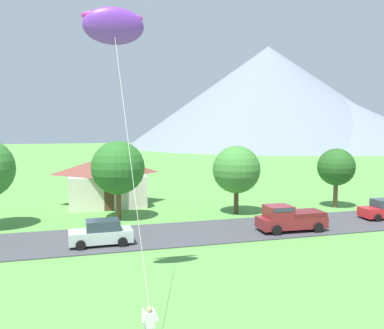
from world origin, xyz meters
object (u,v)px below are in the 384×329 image
at_px(house_leftmost, 106,179).
at_px(tree_left_of_center, 236,170).
at_px(tree_near_left, 118,168).
at_px(kite_flyer_with_kite, 114,31).
at_px(tree_near_right, 336,167).
at_px(parked_car_silver_mid_east, 101,233).
at_px(pickup_truck_maroon_west_side, 290,218).

xyz_separation_m(house_leftmost, tree_left_of_center, (11.15, -8.17, 1.52)).
height_order(tree_near_left, kite_flyer_with_kite, kite_flyer_with_kite).
distance_m(tree_left_of_center, kite_flyer_with_kite, 21.83).
relative_size(tree_near_right, kite_flyer_with_kite, 0.44).
height_order(tree_near_right, parked_car_silver_mid_east, tree_near_right).
distance_m(tree_near_left, tree_near_right, 21.30).
bearing_deg(tree_near_left, pickup_truck_maroon_west_side, -33.01).
xyz_separation_m(tree_left_of_center, kite_flyer_with_kite, (-12.48, -15.89, 8.27)).
bearing_deg(house_leftmost, parked_car_silver_mid_east, -95.70).
relative_size(tree_near_left, pickup_truck_maroon_west_side, 1.29).
bearing_deg(kite_flyer_with_kite, tree_near_right, 34.68).
height_order(tree_left_of_center, parked_car_silver_mid_east, tree_left_of_center).
height_order(tree_left_of_center, kite_flyer_with_kite, kite_flyer_with_kite).
relative_size(tree_left_of_center, tree_near_right, 1.07).
xyz_separation_m(tree_near_left, tree_left_of_center, (10.67, -0.57, -0.41)).
relative_size(house_leftmost, parked_car_silver_mid_east, 1.89).
xyz_separation_m(house_leftmost, pickup_truck_maroon_west_side, (12.59, -15.47, -1.51)).
distance_m(house_leftmost, tree_near_left, 7.86).
bearing_deg(pickup_truck_maroon_west_side, parked_car_silver_mid_east, 179.49).
distance_m(parked_car_silver_mid_east, kite_flyer_with_kite, 14.42).
height_order(house_leftmost, parked_car_silver_mid_east, house_leftmost).
xyz_separation_m(tree_near_left, pickup_truck_maroon_west_side, (12.12, -7.87, -3.44)).
distance_m(house_leftmost, tree_left_of_center, 13.90).
distance_m(tree_left_of_center, parked_car_silver_mid_east, 14.92).
relative_size(house_leftmost, tree_near_right, 1.35).
relative_size(tree_near_right, parked_car_silver_mid_east, 1.39).
xyz_separation_m(pickup_truck_maroon_west_side, kite_flyer_with_kite, (-13.92, -8.58, 11.30)).
bearing_deg(tree_near_left, parked_car_silver_mid_east, -104.52).
distance_m(house_leftmost, tree_near_right, 23.26).
bearing_deg(parked_car_silver_mid_east, tree_left_of_center, 29.51).
bearing_deg(pickup_truck_maroon_west_side, tree_left_of_center, 101.18).
distance_m(tree_near_right, pickup_truck_maroon_west_side, 12.15).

